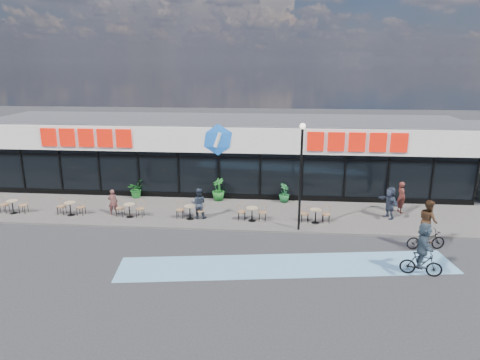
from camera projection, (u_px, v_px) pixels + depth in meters
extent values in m
plane|color=#28282B|center=(199.00, 247.00, 19.63)|extent=(120.00, 120.00, 0.00)
cube|color=#5A5450|center=(213.00, 213.00, 23.94)|extent=(44.00, 5.00, 0.10)
cube|color=#669AC1|center=(287.00, 265.00, 17.85)|extent=(14.17, 4.13, 0.01)
cube|color=black|center=(225.00, 165.00, 28.83)|extent=(30.00, 6.00, 3.00)
cube|color=silver|center=(224.00, 132.00, 28.08)|extent=(30.60, 6.30, 1.50)
cube|color=#47474C|center=(225.00, 119.00, 28.01)|extent=(30.60, 6.30, 0.10)
cube|color=#0E3D9B|center=(219.00, 151.00, 25.49)|extent=(30.60, 0.08, 0.18)
cube|color=black|center=(219.00, 158.00, 25.61)|extent=(30.00, 0.06, 0.08)
cube|color=black|center=(219.00, 197.00, 26.28)|extent=(30.00, 0.10, 0.40)
cube|color=red|center=(86.00, 138.00, 25.72)|extent=(5.63, 0.18, 1.10)
cube|color=red|center=(357.00, 142.00, 24.37)|extent=(5.63, 0.18, 1.10)
ellipsoid|color=blue|center=(218.00, 140.00, 25.04)|extent=(1.90, 0.24, 1.90)
cylinder|color=black|center=(23.00, 172.00, 26.97)|extent=(0.10, 0.10, 3.00)
cylinder|color=black|center=(61.00, 173.00, 26.76)|extent=(0.10, 0.10, 3.00)
cylinder|color=black|center=(99.00, 174.00, 26.55)|extent=(0.10, 0.10, 3.00)
cylinder|color=black|center=(139.00, 174.00, 26.34)|extent=(0.10, 0.10, 3.00)
cylinder|color=black|center=(179.00, 175.00, 26.13)|extent=(0.10, 0.10, 3.00)
cylinder|color=black|center=(219.00, 176.00, 25.92)|extent=(0.10, 0.10, 3.00)
cylinder|color=black|center=(260.00, 177.00, 25.71)|extent=(0.10, 0.10, 3.00)
cylinder|color=black|center=(302.00, 178.00, 25.50)|extent=(0.10, 0.10, 3.00)
cylinder|color=black|center=(345.00, 179.00, 25.29)|extent=(0.10, 0.10, 3.00)
cylinder|color=black|center=(388.00, 180.00, 25.07)|extent=(0.10, 0.10, 3.00)
cylinder|color=black|center=(432.00, 181.00, 24.86)|extent=(0.10, 0.10, 3.00)
cylinder|color=black|center=(477.00, 182.00, 24.65)|extent=(0.10, 0.10, 3.00)
cylinder|color=black|center=(300.00, 181.00, 20.74)|extent=(0.12, 0.12, 5.10)
sphere|color=#FFF2CC|center=(303.00, 126.00, 20.03)|extent=(0.28, 0.28, 0.28)
cylinder|color=tan|center=(12.00, 201.00, 23.50)|extent=(0.60, 0.60, 0.04)
cylinder|color=black|center=(13.00, 207.00, 23.59)|extent=(0.06, 0.06, 0.70)
cylinder|color=black|center=(14.00, 213.00, 23.69)|extent=(0.40, 0.40, 0.02)
cylinder|color=tan|center=(70.00, 203.00, 23.22)|extent=(0.60, 0.60, 0.04)
cylinder|color=black|center=(70.00, 209.00, 23.31)|extent=(0.06, 0.06, 0.70)
cylinder|color=black|center=(71.00, 215.00, 23.41)|extent=(0.40, 0.40, 0.02)
cylinder|color=tan|center=(129.00, 204.00, 22.94)|extent=(0.60, 0.60, 0.04)
cylinder|color=black|center=(129.00, 211.00, 23.04)|extent=(0.06, 0.06, 0.70)
cylinder|color=black|center=(130.00, 217.00, 23.13)|extent=(0.40, 0.40, 0.02)
cylinder|color=tan|center=(190.00, 206.00, 22.66)|extent=(0.60, 0.60, 0.04)
cylinder|color=black|center=(190.00, 212.00, 22.76)|extent=(0.06, 0.06, 0.70)
cylinder|color=black|center=(190.00, 219.00, 22.85)|extent=(0.40, 0.40, 0.02)
cylinder|color=tan|center=(252.00, 208.00, 22.38)|extent=(0.60, 0.60, 0.04)
cylinder|color=black|center=(252.00, 214.00, 22.48)|extent=(0.06, 0.06, 0.70)
cylinder|color=black|center=(252.00, 221.00, 22.57)|extent=(0.40, 0.40, 0.02)
cylinder|color=tan|center=(316.00, 210.00, 22.10)|extent=(0.60, 0.60, 0.04)
cylinder|color=black|center=(316.00, 216.00, 22.20)|extent=(0.06, 0.06, 0.70)
cylinder|color=black|center=(315.00, 223.00, 22.29)|extent=(0.40, 0.40, 0.02)
imported|color=#1C6522|center=(136.00, 189.00, 26.36)|extent=(0.97, 1.09, 1.11)
imported|color=#195A1D|center=(218.00, 189.00, 25.76)|extent=(1.08, 1.08, 1.37)
imported|color=#175225|center=(284.00, 193.00, 25.44)|extent=(0.85, 0.85, 1.13)
imported|color=brown|center=(113.00, 202.00, 23.36)|extent=(0.61, 0.50, 1.43)
imported|color=#28303F|center=(199.00, 203.00, 22.79)|extent=(0.81, 0.63, 1.66)
imported|color=#2C3444|center=(390.00, 202.00, 22.79)|extent=(1.07, 1.69, 1.74)
imported|color=#4F211C|center=(401.00, 197.00, 23.63)|extent=(0.57, 0.73, 1.77)
imported|color=black|center=(421.00, 264.00, 16.93)|extent=(1.67, 0.76, 0.97)
imported|color=#344451|center=(424.00, 244.00, 16.70)|extent=(0.84, 1.72, 1.78)
imported|color=black|center=(426.00, 240.00, 19.31)|extent=(1.82, 0.86, 0.92)
imported|color=#3D2516|center=(428.00, 220.00, 19.06)|extent=(0.84, 1.01, 1.89)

